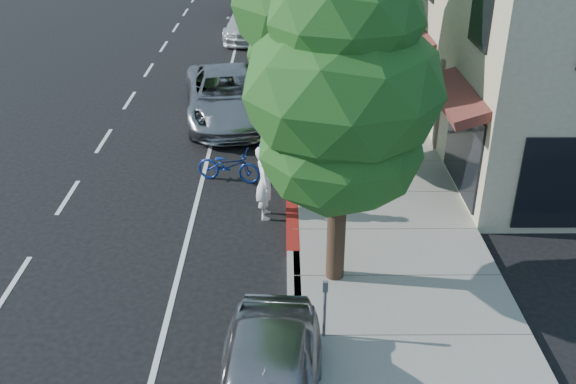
{
  "coord_description": "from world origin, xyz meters",
  "views": [
    {
      "loc": [
        -0.2,
        -13.69,
        8.33
      ],
      "look_at": [
        -0.12,
        -0.31,
        1.35
      ],
      "focal_mm": 40.0,
      "sensor_mm": 36.0,
      "label": 1
    }
  ],
  "objects_px": {
    "street_tree_1": "(325,4)",
    "white_pickup": "(250,22)",
    "bicycle": "(229,165)",
    "pedestrian": "(370,106)",
    "dark_sedan": "(270,91)",
    "silver_suv": "(228,96)",
    "street_tree_0": "(342,94)",
    "cyclist": "(265,182)",
    "dark_suv_far": "(250,1)"
  },
  "relations": [
    {
      "from": "street_tree_0",
      "to": "dark_suv_far",
      "type": "relative_size",
      "value": 1.33
    },
    {
      "from": "street_tree_0",
      "to": "bicycle",
      "type": "height_order",
      "value": "street_tree_0"
    },
    {
      "from": "pedestrian",
      "to": "street_tree_0",
      "type": "bearing_deg",
      "value": 80.57
    },
    {
      "from": "silver_suv",
      "to": "bicycle",
      "type": "bearing_deg",
      "value": -93.42
    },
    {
      "from": "pedestrian",
      "to": "cyclist",
      "type": "bearing_deg",
      "value": 61.51
    },
    {
      "from": "street_tree_0",
      "to": "cyclist",
      "type": "bearing_deg",
      "value": 118.74
    },
    {
      "from": "bicycle",
      "to": "pedestrian",
      "type": "bearing_deg",
      "value": -36.88
    },
    {
      "from": "bicycle",
      "to": "pedestrian",
      "type": "xyz_separation_m",
      "value": [
        4.47,
        3.59,
        0.5
      ]
    },
    {
      "from": "street_tree_1",
      "to": "street_tree_0",
      "type": "bearing_deg",
      "value": -90.0
    },
    {
      "from": "cyclist",
      "to": "bicycle",
      "type": "xyz_separation_m",
      "value": [
        -1.1,
        2.08,
        -0.5
      ]
    },
    {
      "from": "street_tree_1",
      "to": "white_pickup",
      "type": "distance_m",
      "value": 16.58
    },
    {
      "from": "street_tree_1",
      "to": "white_pickup",
      "type": "xyz_separation_m",
      "value": [
        -2.87,
        15.82,
        -4.04
      ]
    },
    {
      "from": "street_tree_1",
      "to": "cyclist",
      "type": "bearing_deg",
      "value": -117.43
    },
    {
      "from": "cyclist",
      "to": "pedestrian",
      "type": "relative_size",
      "value": 1.18
    },
    {
      "from": "street_tree_1",
      "to": "dark_suv_far",
      "type": "bearing_deg",
      "value": 98.46
    },
    {
      "from": "dark_suv_far",
      "to": "dark_sedan",
      "type": "bearing_deg",
      "value": -92.19
    },
    {
      "from": "bicycle",
      "to": "white_pickup",
      "type": "bearing_deg",
      "value": 14.91
    },
    {
      "from": "dark_sedan",
      "to": "pedestrian",
      "type": "xyz_separation_m",
      "value": [
        3.4,
        -2.41,
        0.29
      ]
    },
    {
      "from": "street_tree_0",
      "to": "white_pickup",
      "type": "relative_size",
      "value": 1.25
    },
    {
      "from": "white_pickup",
      "to": "silver_suv",
      "type": "bearing_deg",
      "value": -87.05
    },
    {
      "from": "street_tree_0",
      "to": "dark_sedan",
      "type": "height_order",
      "value": "street_tree_0"
    },
    {
      "from": "street_tree_0",
      "to": "dark_sedan",
      "type": "distance_m",
      "value": 11.7
    },
    {
      "from": "dark_sedan",
      "to": "white_pickup",
      "type": "xyz_separation_m",
      "value": [
        -1.24,
        10.82,
        0.1
      ]
    },
    {
      "from": "bicycle",
      "to": "dark_sedan",
      "type": "bearing_deg",
      "value": 4.21
    },
    {
      "from": "street_tree_1",
      "to": "white_pickup",
      "type": "bearing_deg",
      "value": 100.26
    },
    {
      "from": "silver_suv",
      "to": "pedestrian",
      "type": "relative_size",
      "value": 3.72
    },
    {
      "from": "pedestrian",
      "to": "street_tree_1",
      "type": "bearing_deg",
      "value": 57.87
    },
    {
      "from": "street_tree_0",
      "to": "street_tree_1",
      "type": "height_order",
      "value": "street_tree_1"
    },
    {
      "from": "street_tree_0",
      "to": "dark_suv_far",
      "type": "height_order",
      "value": "street_tree_0"
    },
    {
      "from": "white_pickup",
      "to": "street_tree_0",
      "type": "bearing_deg",
      "value": -78.43
    },
    {
      "from": "white_pickup",
      "to": "pedestrian",
      "type": "distance_m",
      "value": 14.02
    },
    {
      "from": "street_tree_1",
      "to": "bicycle",
      "type": "xyz_separation_m",
      "value": [
        -2.7,
        -1.0,
        -4.35
      ]
    },
    {
      "from": "bicycle",
      "to": "silver_suv",
      "type": "distance_m",
      "value": 5.03
    },
    {
      "from": "cyclist",
      "to": "street_tree_1",
      "type": "bearing_deg",
      "value": -30.45
    },
    {
      "from": "bicycle",
      "to": "dark_sedan",
      "type": "xyz_separation_m",
      "value": [
        1.07,
        6.0,
        0.21
      ]
    },
    {
      "from": "cyclist",
      "to": "dark_suv_far",
      "type": "bearing_deg",
      "value": 0.58
    },
    {
      "from": "cyclist",
      "to": "silver_suv",
      "type": "bearing_deg",
      "value": 8.94
    },
    {
      "from": "bicycle",
      "to": "dark_suv_far",
      "type": "bearing_deg",
      "value": 15.4
    },
    {
      "from": "silver_suv",
      "to": "white_pickup",
      "type": "xyz_separation_m",
      "value": [
        0.23,
        11.82,
        -0.07
      ]
    },
    {
      "from": "bicycle",
      "to": "dark_sedan",
      "type": "relative_size",
      "value": 0.44
    },
    {
      "from": "pedestrian",
      "to": "silver_suv",
      "type": "bearing_deg",
      "value": -13.85
    },
    {
      "from": "cyclist",
      "to": "pedestrian",
      "type": "xyz_separation_m",
      "value": [
        3.37,
        5.68,
        -0.0
      ]
    },
    {
      "from": "street_tree_1",
      "to": "dark_suv_far",
      "type": "distance_m",
      "value": 21.43
    },
    {
      "from": "dark_sedan",
      "to": "pedestrian",
      "type": "distance_m",
      "value": 4.18
    },
    {
      "from": "dark_sedan",
      "to": "dark_suv_far",
      "type": "height_order",
      "value": "dark_suv_far"
    },
    {
      "from": "cyclist",
      "to": "dark_suv_far",
      "type": "distance_m",
      "value": 23.96
    },
    {
      "from": "dark_sedan",
      "to": "white_pickup",
      "type": "bearing_deg",
      "value": 97.65
    },
    {
      "from": "bicycle",
      "to": "street_tree_1",
      "type": "bearing_deg",
      "value": -55.33
    },
    {
      "from": "dark_suv_far",
      "to": "pedestrian",
      "type": "xyz_separation_m",
      "value": [
        4.87,
        -18.24,
        0.1
      ]
    },
    {
      "from": "pedestrian",
      "to": "bicycle",
      "type": "bearing_deg",
      "value": 41.01
    }
  ]
}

